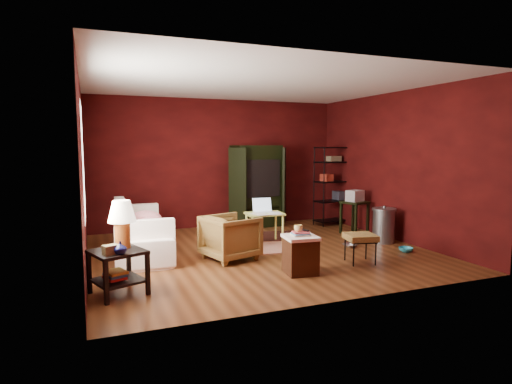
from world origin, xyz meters
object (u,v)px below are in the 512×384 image
tv_armoire (257,184)px  wire_shelving (334,182)px  side_table (120,238)px  hamper (300,254)px  armchair (230,235)px  laptop_desk (264,216)px  sofa (141,229)px

tv_armoire → wire_shelving: (1.71, -0.42, 0.03)m
side_table → hamper: side_table is taller
armchair → laptop_desk: (0.91, 0.80, 0.12)m
hamper → tv_armoire: 3.66m
sofa → laptop_desk: bearing=-87.7°
sofa → wire_shelving: size_ratio=1.23×
side_table → laptop_desk: side_table is taller
armchair → wire_shelving: size_ratio=0.44×
armchair → side_table: side_table is taller
sofa → hamper: 2.75m
tv_armoire → laptop_desk: bearing=-112.3°
hamper → armchair: bearing=121.7°
side_table → tv_armoire: bearing=47.3°
sofa → armchair: bearing=-120.0°
armchair → wire_shelving: bearing=-73.6°
hamper → laptop_desk: 1.92m
side_table → laptop_desk: 3.18m
side_table → wire_shelving: size_ratio=0.64×
laptop_desk → sofa: bearing=-176.6°
sofa → laptop_desk: sofa is taller
hamper → wire_shelving: size_ratio=0.35×
hamper → laptop_desk: bearing=82.8°
hamper → tv_armoire: tv_armoire is taller
wire_shelving → hamper: bearing=-136.6°
armchair → hamper: bearing=-164.8°
armchair → laptop_desk: size_ratio=0.94×
armchair → hamper: armchair is taller
side_table → tv_armoire: tv_armoire is taller
side_table → hamper: size_ratio=1.82×
laptop_desk → wire_shelving: (2.21, 1.22, 0.46)m
wire_shelving → sofa: bearing=-173.4°
laptop_desk → tv_armoire: size_ratio=0.46×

